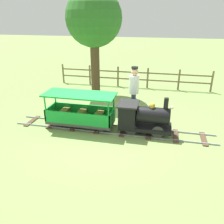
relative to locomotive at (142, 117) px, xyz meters
name	(u,v)px	position (x,y,z in m)	size (l,w,h in m)	color
ground_plane	(107,129)	(0.00, -0.99, -0.48)	(60.00, 60.00, 0.00)	#75934C
track	(111,129)	(0.00, -0.86, -0.47)	(0.73, 5.70, 0.04)	gray
locomotive	(142,117)	(0.00, 0.00, 0.00)	(0.69, 1.45, 1.03)	black
passenger_car	(80,113)	(0.00, -1.76, -0.06)	(0.79, 2.00, 0.97)	#3F3F3F
conductor_person	(134,88)	(-1.01, -0.38, 0.47)	(0.30, 0.30, 1.62)	#282D47
oak_tree_near	(94,20)	(-2.91, -2.17, 2.38)	(2.07, 2.07, 3.95)	#4C3823
fence_section	(133,76)	(-4.32, -0.86, 0.00)	(0.08, 6.78, 0.90)	#756047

